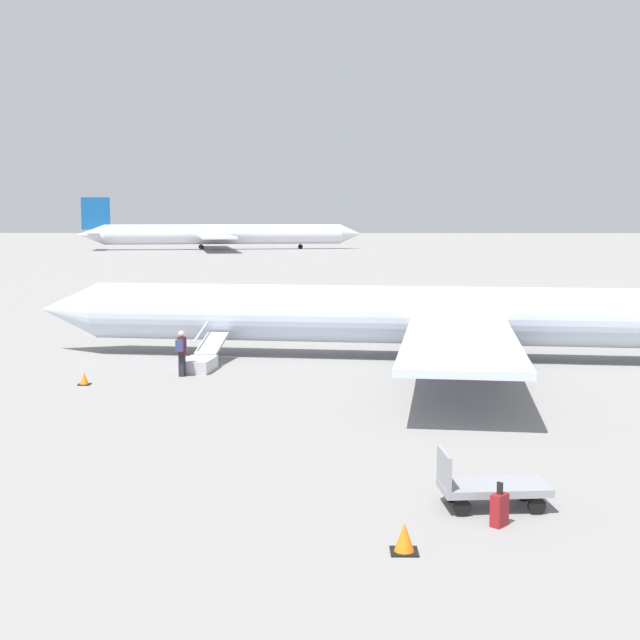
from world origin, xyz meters
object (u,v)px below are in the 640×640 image
suitcase (499,510)px  boarding_stairs (201,360)px  luggage_cart (488,487)px  airplane_main (447,315)px  airplane_far_center (220,234)px  passenger (182,350)px

suitcase → boarding_stairs: bearing=-64.7°
boarding_stairs → luggage_cart: bearing=-146.1°
luggage_cart → suitcase: (-0.04, 1.07, -0.13)m
airplane_main → boarding_stairs: (9.97, 2.51, -1.54)m
airplane_far_center → luggage_cart: airplane_far_center is taller
airplane_far_center → passenger: airplane_far_center is taller
airplane_far_center → luggage_cart: 149.53m
airplane_far_center → boarding_stairs: size_ratio=12.67×
passenger → airplane_far_center: bearing=13.9°
boarding_stairs → passenger: bearing=169.0°
boarding_stairs → suitcase: boarding_stairs is taller
airplane_main → boarding_stairs: bearing=21.4°
airplane_main → passenger: 11.27m
suitcase → luggage_cart: bearing=-87.9°
airplane_main → suitcase: size_ratio=39.26×
airplane_main → suitcase: bearing=93.0°
airplane_far_center → passenger: (-15.20, 132.36, -1.82)m
passenger → airplane_main: bearing=-61.5°
airplane_far_center → passenger: bearing=-94.3°
luggage_cart → passenger: bearing=-64.8°
airplane_main → luggage_cart: bearing=92.6°
passenger → luggage_cart: size_ratio=0.76×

